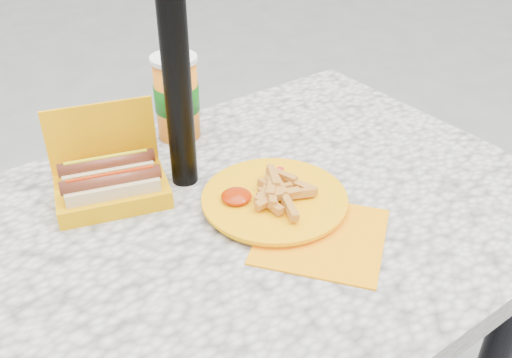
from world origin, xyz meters
TOP-DOWN VIEW (x-y plane):
  - picnic_table at (0.00, 0.00)m, footprint 1.20×0.80m
  - hotdog_box at (-0.14, 0.19)m, footprint 0.23×0.19m
  - fries_plate at (0.09, -0.02)m, footprint 0.29×0.40m
  - soda_cup at (0.08, 0.32)m, footprint 0.10×0.10m

SIDE VIEW (x-z plane):
  - picnic_table at x=0.00m, z-range 0.27..1.02m
  - fries_plate at x=0.09m, z-range 0.74..0.79m
  - hotdog_box at x=-0.14m, z-range 0.70..0.87m
  - soda_cup at x=0.08m, z-range 0.75..0.93m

